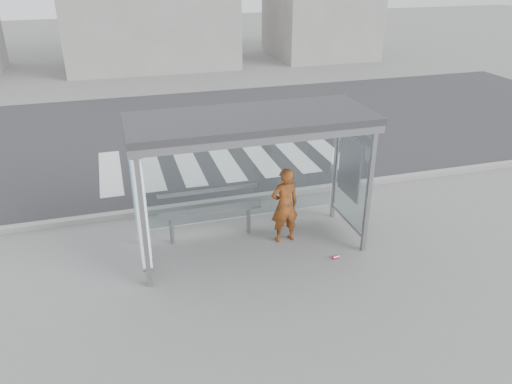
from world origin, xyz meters
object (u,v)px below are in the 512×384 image
bus_shelter (230,151)px  bench (210,211)px  person (285,205)px  soda_can (336,257)px

bus_shelter → bench: 1.51m
bus_shelter → person: (1.05, 0.02, -1.22)m
bus_shelter → bench: (-0.30, 0.52, -1.38)m
bench → soda_can: 2.55m
bus_shelter → person: size_ratio=2.79×
person → bench: size_ratio=0.77×
bus_shelter → person: bus_shelter is taller
bus_shelter → soda_can: size_ratio=34.32×
bus_shelter → bench: bearing=120.0°
bus_shelter → bench: bus_shelter is taller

